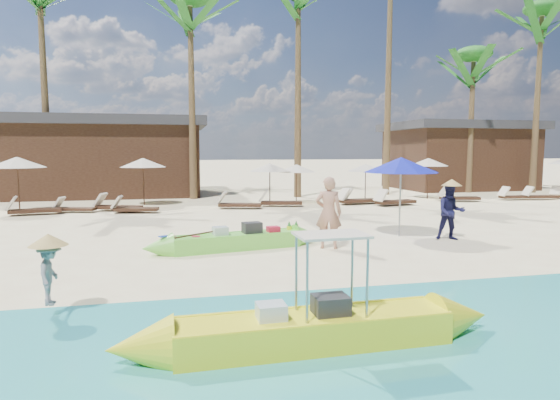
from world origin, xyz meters
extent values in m
plane|color=#FFF2BC|center=(0.00, 0.00, 0.00)|extent=(240.00, 240.00, 0.00)
cube|color=tan|center=(0.00, -5.00, 0.00)|extent=(240.00, 4.50, 0.01)
cube|color=#6CDB42|center=(-2.75, 1.31, 0.19)|extent=(3.31, 1.24, 0.39)
cube|color=white|center=(-2.75, 1.31, 0.21)|extent=(2.83, 0.97, 0.17)
cube|color=#262628|center=(-2.35, 1.38, 0.48)|extent=(0.52, 0.43, 0.36)
cube|color=silver|center=(-3.16, 1.29, 0.44)|extent=(0.41, 0.37, 0.29)
cube|color=red|center=(-1.79, 1.43, 0.41)|extent=(0.35, 0.31, 0.23)
cylinder|color=red|center=(-3.77, 1.18, 0.35)|extent=(0.23, 0.23, 0.09)
cylinder|color=#262628|center=(-4.00, 1.03, 0.34)|extent=(0.20, 0.20, 0.08)
sphere|color=tan|center=(-4.31, 1.03, 0.39)|extent=(0.18, 0.18, 0.18)
cylinder|color=yellow|center=(-1.31, 1.66, 0.39)|extent=(0.14, 0.14, 0.18)
cylinder|color=yellow|center=(-1.11, 1.69, 0.39)|extent=(0.14, 0.14, 0.18)
cube|color=yellow|center=(-2.55, -4.80, 0.21)|extent=(3.49, 0.80, 0.42)
cube|color=white|center=(-2.55, -4.80, 0.23)|extent=(3.01, 0.58, 0.19)
cube|color=#262628|center=(-2.33, -4.80, 0.49)|extent=(0.45, 0.36, 0.33)
cube|color=silver|center=(-3.10, -4.81, 0.47)|extent=(0.36, 0.31, 0.29)
cube|color=beige|center=(-2.33, -4.80, 1.43)|extent=(0.89, 0.62, 0.03)
imported|color=tan|center=(-0.47, 0.90, 0.92)|extent=(0.78, 0.65, 1.83)
imported|color=#141438|center=(3.21, 1.26, 0.79)|extent=(0.92, 0.82, 1.58)
imported|color=gray|center=(-6.07, -2.87, 0.66)|extent=(0.37, 0.63, 0.95)
cylinder|color=#99999E|center=(2.08, 2.07, 1.11)|extent=(0.05, 0.05, 2.22)
cone|color=#121AAF|center=(2.08, 2.07, 2.07)|extent=(2.13, 2.13, 0.44)
cylinder|color=#3A2417|center=(-10.39, 10.20, 1.09)|extent=(0.05, 0.05, 2.17)
cone|color=beige|center=(-10.39, 10.20, 2.02)|extent=(2.17, 2.17, 0.43)
cube|color=#3A2417|center=(-9.58, 9.35, 0.16)|extent=(1.93, 0.93, 0.13)
cube|color=beige|center=(-10.38, 9.20, 0.49)|extent=(0.52, 0.66, 0.54)
cube|color=#3A2417|center=(-8.20, 9.78, 0.14)|extent=(1.61, 0.89, 0.11)
cube|color=beige|center=(-8.85, 9.97, 0.41)|extent=(0.46, 0.57, 0.45)
cylinder|color=#3A2417|center=(-5.68, 11.87, 1.04)|extent=(0.05, 0.05, 2.09)
cone|color=beige|center=(-5.68, 11.87, 1.94)|extent=(2.09, 2.09, 0.42)
cube|color=#3A2417|center=(-6.54, 9.84, 0.16)|extent=(1.91, 1.14, 0.13)
cube|color=beige|center=(-7.30, 10.10, 0.48)|extent=(0.57, 0.69, 0.53)
cube|color=#3A2417|center=(-5.80, 9.07, 0.15)|extent=(1.77, 0.81, 0.12)
cube|color=beige|center=(-6.55, 9.19, 0.45)|extent=(0.46, 0.60, 0.50)
cylinder|color=#3A2417|center=(-0.07, 10.55, 0.93)|extent=(0.05, 0.05, 1.86)
cone|color=beige|center=(-0.07, 10.55, 1.73)|extent=(1.86, 1.86, 0.37)
cube|color=#3A2417|center=(-1.56, 9.58, 0.16)|extent=(1.89, 1.07, 0.13)
cube|color=beige|center=(-2.33, 9.81, 0.48)|extent=(0.55, 0.67, 0.53)
cylinder|color=#3A2417|center=(1.27, 10.89, 0.90)|extent=(0.04, 0.04, 1.79)
cone|color=beige|center=(1.27, 10.89, 1.67)|extent=(1.79, 1.79, 0.36)
cube|color=#3A2417|center=(0.36, 9.98, 0.16)|extent=(1.93, 1.09, 0.13)
cube|color=beige|center=(-0.42, 10.21, 0.49)|extent=(0.56, 0.69, 0.54)
cube|color=#3A2417|center=(4.32, 10.18, 0.16)|extent=(1.85, 0.61, 0.13)
cube|color=beige|center=(3.51, 10.17, 0.49)|extent=(0.42, 0.60, 0.54)
cylinder|color=#3A2417|center=(4.79, 11.06, 0.89)|extent=(0.04, 0.04, 1.79)
cone|color=beige|center=(4.79, 11.06, 1.66)|extent=(1.79, 1.79, 0.36)
cube|color=#3A2417|center=(4.06, 10.02, 0.17)|extent=(1.96, 0.86, 0.13)
cube|color=beige|center=(3.24, 9.91, 0.50)|extent=(0.50, 0.66, 0.55)
cube|color=#3A2417|center=(5.49, 9.19, 0.17)|extent=(1.99, 1.01, 0.13)
cube|color=beige|center=(4.68, 9.01, 0.50)|extent=(0.55, 0.69, 0.55)
cylinder|color=#3A2417|center=(8.51, 11.69, 1.02)|extent=(0.05, 0.05, 2.04)
cone|color=beige|center=(8.51, 11.69, 1.90)|extent=(2.04, 2.04, 0.41)
cube|color=#3A2417|center=(9.38, 10.14, 0.16)|extent=(1.93, 1.03, 0.13)
cube|color=beige|center=(8.59, 10.34, 0.49)|extent=(0.55, 0.68, 0.54)
cube|color=#3A2417|center=(12.64, 10.18, 0.15)|extent=(1.70, 0.59, 0.12)
cube|color=beige|center=(11.89, 10.21, 0.45)|extent=(0.39, 0.56, 0.49)
cube|color=#3A2417|center=(13.92, 10.01, 0.15)|extent=(1.72, 0.68, 0.12)
cube|color=beige|center=(13.17, 10.07, 0.45)|extent=(0.42, 0.57, 0.49)
cube|color=beige|center=(15.07, 10.28, 0.43)|extent=(0.51, 0.61, 0.47)
cone|color=brown|center=(-10.45, 15.08, 5.45)|extent=(0.40, 0.40, 10.89)
cone|color=brown|center=(-3.36, 14.27, 5.04)|extent=(0.40, 0.40, 10.08)
cone|color=brown|center=(2.15, 14.01, 5.63)|extent=(0.40, 0.40, 11.26)
cone|color=brown|center=(7.45, 14.38, 6.58)|extent=(0.40, 0.40, 13.16)
cone|color=brown|center=(12.84, 14.52, 4.04)|extent=(0.40, 0.40, 8.07)
ellipsoid|color=#1F5E17|center=(12.84, 14.52, 8.07)|extent=(2.08, 2.08, 0.88)
cone|color=brown|center=(16.57, 13.68, 5.32)|extent=(0.40, 0.40, 10.64)
ellipsoid|color=#1F5E17|center=(16.57, 13.68, 10.64)|extent=(2.08, 2.08, 0.88)
cube|color=#3A2417|center=(-8.00, 17.50, 1.90)|extent=(10.00, 6.00, 3.80)
cube|color=#2D2D33|center=(-8.00, 17.50, 4.05)|extent=(10.80, 6.60, 0.50)
cube|color=#3A2417|center=(14.00, 17.50, 1.90)|extent=(8.00, 6.00, 3.80)
cube|color=#2D2D33|center=(14.00, 17.50, 4.05)|extent=(8.80, 6.60, 0.50)
camera|label=1|loc=(-4.20, -10.26, 2.47)|focal=30.00mm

